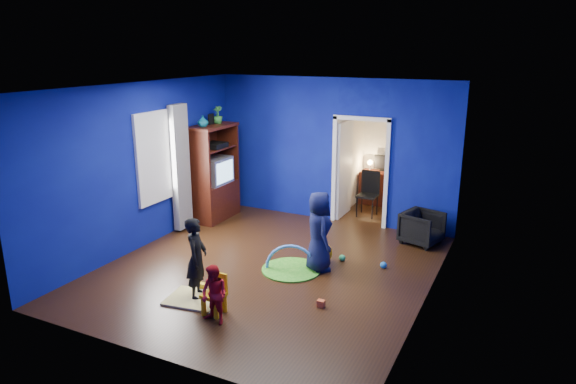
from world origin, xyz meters
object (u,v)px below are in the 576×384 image
at_px(toddler_red, 214,295).
at_px(play_mat, 291,270).
at_px(child_black, 197,258).
at_px(vase, 203,121).
at_px(armchair, 422,228).
at_px(tv_armoire, 214,172).
at_px(folding_chair, 367,195).
at_px(child_navy, 319,231).
at_px(kid_chair, 214,296).
at_px(crt_tv, 215,171).
at_px(study_desk, 380,188).
at_px(hopper_ball, 321,253).

relative_size(toddler_red, play_mat, 0.84).
xyz_separation_m(child_black, toddler_red, (0.62, -0.50, -0.20)).
distance_m(toddler_red, vase, 4.39).
xyz_separation_m(armchair, tv_armoire, (-4.20, -0.42, 0.68)).
bearing_deg(folding_chair, play_mat, -94.35).
bearing_deg(child_navy, kid_chair, 119.72).
bearing_deg(play_mat, folding_chair, 85.65).
xyz_separation_m(crt_tv, folding_chair, (2.78, 1.52, -0.56)).
bearing_deg(tv_armoire, study_desk, 41.29).
xyz_separation_m(child_navy, toddler_red, (-0.56, -2.13, -0.25)).
distance_m(child_black, toddler_red, 0.82).
relative_size(child_black, crt_tv, 1.71).
xyz_separation_m(armchair, study_desk, (-1.38, 2.06, 0.07)).
xyz_separation_m(toddler_red, vase, (-2.39, 3.28, 1.67)).
relative_size(child_black, hopper_ball, 3.25).
bearing_deg(study_desk, crt_tv, -138.30).
xyz_separation_m(armchair, child_black, (-2.43, -3.50, 0.30)).
distance_m(armchair, tv_armoire, 4.28).
distance_m(vase, tv_armoire, 1.13).
xyz_separation_m(hopper_ball, folding_chair, (-0.08, 2.72, 0.28)).
relative_size(vase, study_desk, 0.25).
distance_m(hopper_ball, play_mat, 0.60).
xyz_separation_m(toddler_red, kid_chair, (-0.15, 0.20, -0.15)).
distance_m(armchair, child_navy, 2.28).
xyz_separation_m(vase, study_desk, (2.82, 2.78, -1.69)).
height_order(armchair, play_mat, armchair).
bearing_deg(toddler_red, child_black, 150.62).
relative_size(armchair, crt_tv, 0.94).
bearing_deg(play_mat, toddler_red, -95.53).
height_order(hopper_ball, play_mat, hopper_ball).
height_order(child_navy, kid_chair, child_navy).
height_order(child_navy, play_mat, child_navy).
bearing_deg(study_desk, armchair, -56.14).
distance_m(child_navy, kid_chair, 2.10).
xyz_separation_m(toddler_red, hopper_ball, (0.51, 2.38, -0.21)).
relative_size(child_navy, folding_chair, 1.41).
height_order(kid_chair, study_desk, study_desk).
xyz_separation_m(child_black, crt_tv, (-1.73, 3.09, 0.42)).
bearing_deg(child_black, tv_armoire, 9.21).
bearing_deg(child_navy, child_black, 104.03).
bearing_deg(study_desk, play_mat, -93.35).
distance_m(crt_tv, hopper_ball, 3.21).
relative_size(child_navy, vase, 5.92).
bearing_deg(tv_armoire, toddler_red, -56.27).
xyz_separation_m(toddler_red, crt_tv, (-2.35, 3.58, 0.62)).
relative_size(child_black, folding_chair, 1.30).
height_order(child_black, tv_armoire, tv_armoire).
bearing_deg(folding_chair, armchair, -38.52).
height_order(toddler_red, folding_chair, folding_chair).
height_order(vase, kid_chair, vase).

